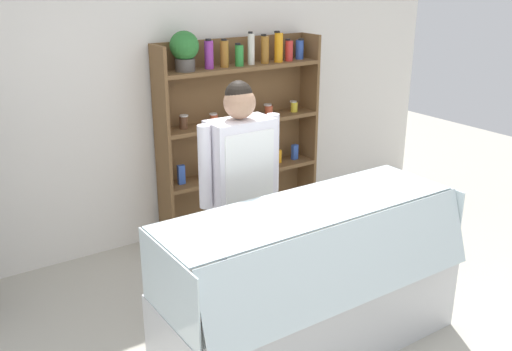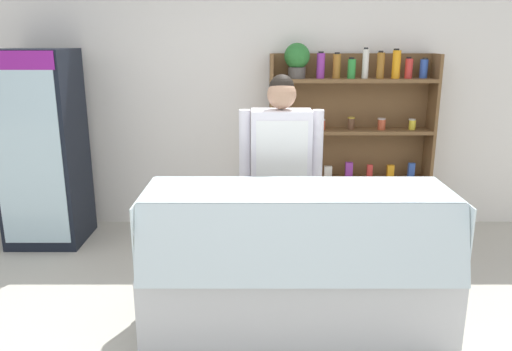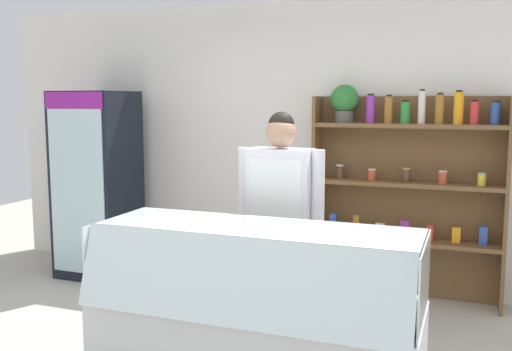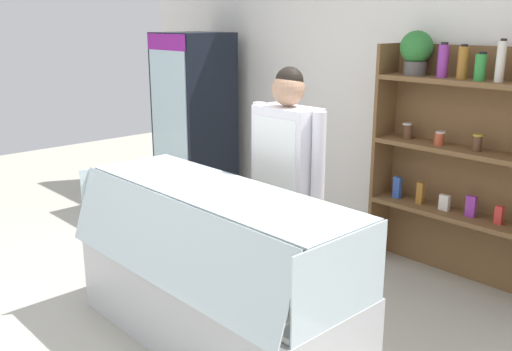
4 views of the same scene
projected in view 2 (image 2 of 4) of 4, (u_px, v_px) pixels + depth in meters
ground_plane at (263, 336)px, 3.37m from camera, size 12.00×12.00×0.00m
back_wall at (260, 98)px, 5.17m from camera, size 6.80×0.10×2.70m
drinks_fridge at (40, 149)px, 4.75m from camera, size 0.69×0.65×1.86m
shelving_unit at (343, 127)px, 5.06m from camera, size 1.64×0.29×1.91m
deli_display_case at (293, 288)px, 3.38m from camera, size 2.01×0.80×1.01m
shop_clerk at (279, 163)px, 3.88m from camera, size 0.65×0.25×1.69m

